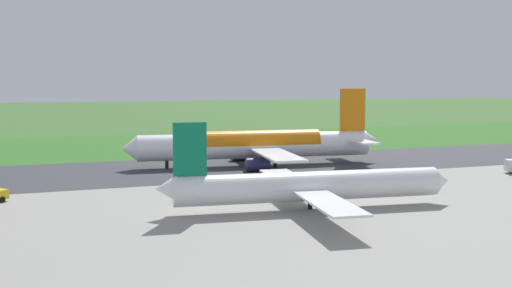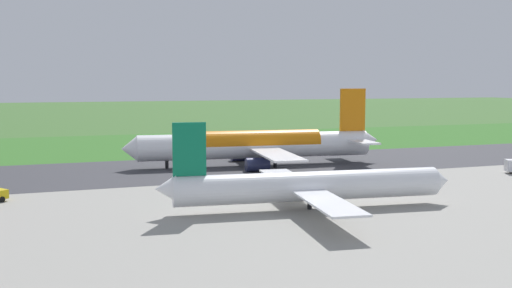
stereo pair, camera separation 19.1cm
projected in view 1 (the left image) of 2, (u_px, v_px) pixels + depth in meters
The scene contains 8 objects.
ground_plane at pixel (312, 163), 123.32m from camera, with size 800.00×800.00×0.00m, color #3D662D.
runway_asphalt at pixel (312, 163), 123.32m from camera, with size 600.00×32.95×0.06m, color #38383D.
apron_concrete at pixel (461, 209), 78.57m from camera, with size 440.00×110.00×0.05m, color gray.
grass_verge_foreground at pixel (252, 144), 160.43m from camera, with size 600.00×80.00×0.04m, color #346B27.
airliner_main at pixel (258, 145), 118.73m from camera, with size 54.14×44.39×15.88m.
airliner_parked_mid at pixel (309, 186), 77.89m from camera, with size 41.52×34.05×12.12m.
no_stopping_sign at pixel (195, 140), 154.76m from camera, with size 0.60×0.10×2.99m.
traffic_cone_orange at pixel (168, 147), 149.86m from camera, with size 0.40×0.40×0.55m, color orange.
Camera 1 is at (51.95, 111.23, 17.29)m, focal length 40.56 mm.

